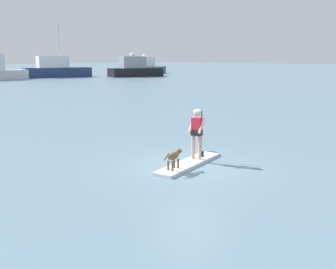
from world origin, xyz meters
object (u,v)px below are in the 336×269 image
at_px(paddleboard, 192,162).
at_px(dog, 174,156).
at_px(moored_boat_outer, 146,67).
at_px(moored_boat_far_port, 135,69).
at_px(person_paddler, 197,130).
at_px(moored_boat_port, 56,69).

distance_m(paddleboard, dog, 1.26).
bearing_deg(paddleboard, dog, -166.43).
relative_size(paddleboard, moored_boat_outer, 0.37).
xyz_separation_m(moored_boat_far_port, moored_boat_outer, (11.30, 9.69, -0.05)).
xyz_separation_m(paddleboard, moored_boat_far_port, (37.81, 49.19, 1.33)).
distance_m(person_paddler, dog, 1.60).
distance_m(person_paddler, moored_boat_port, 62.78).
height_order(paddleboard, moored_boat_far_port, moored_boat_far_port).
bearing_deg(person_paddler, moored_boat_far_port, 52.64).
height_order(moored_boat_port, moored_boat_outer, moored_boat_port).
xyz_separation_m(moored_boat_port, moored_boat_far_port, (11.60, -8.07, -0.03)).
distance_m(person_paddler, moored_boat_far_port, 61.80).
distance_m(dog, moored_boat_port, 63.71).
height_order(paddleboard, moored_boat_port, moored_boat_port).
bearing_deg(person_paddler, paddleboard, -166.43).
height_order(paddleboard, person_paddler, person_paddler).
xyz_separation_m(dog, moored_boat_outer, (50.25, 59.15, 0.83)).
height_order(person_paddler, moored_boat_port, moored_boat_port).
distance_m(dog, moored_boat_outer, 77.62).
bearing_deg(moored_boat_outer, person_paddler, -129.69).
bearing_deg(moored_boat_port, dog, -115.42).
distance_m(paddleboard, moored_boat_port, 62.98).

